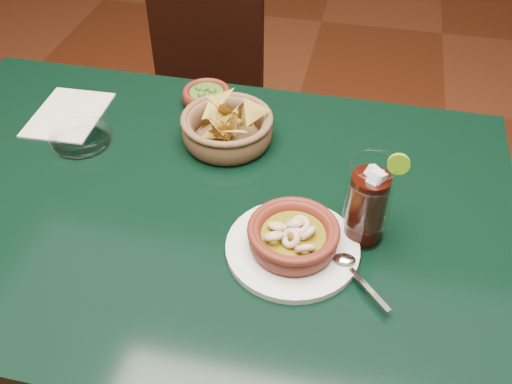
% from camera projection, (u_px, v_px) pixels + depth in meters
% --- Properties ---
extents(dining_table, '(1.20, 0.80, 0.75)m').
position_uv_depth(dining_table, '(188.00, 235.00, 1.12)').
color(dining_table, black).
rests_on(dining_table, ground).
extents(dining_chair, '(0.45, 0.45, 0.85)m').
position_uv_depth(dining_chair, '(193.00, 104.00, 1.78)').
color(dining_chair, black).
rests_on(dining_chair, ground).
extents(shrimp_plate, '(0.28, 0.22, 0.07)m').
position_uv_depth(shrimp_plate, '(293.00, 239.00, 0.93)').
color(shrimp_plate, silver).
rests_on(shrimp_plate, dining_table).
extents(chip_basket, '(0.22, 0.22, 0.12)m').
position_uv_depth(chip_basket, '(227.00, 128.00, 1.15)').
color(chip_basket, brown).
rests_on(chip_basket, dining_table).
extents(guacamole_ramekin, '(0.13, 0.13, 0.04)m').
position_uv_depth(guacamole_ramekin, '(207.00, 96.00, 1.26)').
color(guacamole_ramekin, '#531A10').
rests_on(guacamole_ramekin, dining_table).
extents(cola_drink, '(0.16, 0.16, 0.18)m').
position_uv_depth(cola_drink, '(368.00, 202.00, 0.93)').
color(cola_drink, white).
rests_on(cola_drink, dining_table).
extents(glass_ashtray, '(0.14, 0.14, 0.03)m').
position_uv_depth(glass_ashtray, '(81.00, 137.00, 1.16)').
color(glass_ashtray, white).
rests_on(glass_ashtray, dining_table).
extents(paper_menu, '(0.15, 0.20, 0.00)m').
position_uv_depth(paper_menu, '(69.00, 114.00, 1.24)').
color(paper_menu, beige).
rests_on(paper_menu, dining_table).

